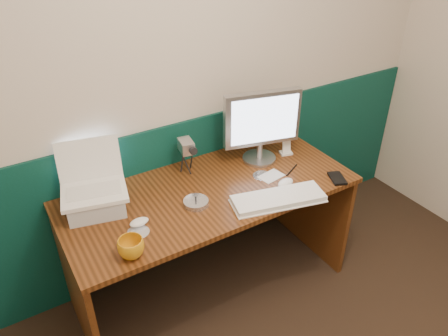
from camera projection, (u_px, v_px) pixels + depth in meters
back_wall at (192, 77)px, 2.42m from camera, size 3.50×0.04×2.50m
wainscot at (197, 189)px, 2.81m from camera, size 3.48×0.02×1.00m
desk at (211, 242)px, 2.57m from camera, size 1.60×0.70×0.75m
laptop_riser at (96, 202)px, 2.19m from camera, size 0.32×0.29×0.09m
laptop at (90, 172)px, 2.10m from camera, size 0.36×0.31×0.26m
monitor at (261, 126)px, 2.52m from camera, size 0.47×0.23×0.45m
keyboard at (278, 199)px, 2.27m from camera, size 0.51×0.27×0.03m
mouse_right at (285, 183)px, 2.39m from camera, size 0.12×0.09×0.04m
mouse_left at (139, 222)px, 2.11m from camera, size 0.10×0.06×0.03m
mug at (131, 248)px, 1.91m from camera, size 0.12×0.12×0.09m
camcorder at (187, 157)px, 2.48m from camera, size 0.11×0.14×0.19m
cd_spindle at (196, 203)px, 2.25m from camera, size 0.13×0.13×0.03m
cd_loose_a at (138, 232)px, 2.07m from camera, size 0.11×0.11×0.00m
cd_loose_b at (262, 176)px, 2.49m from camera, size 0.11×0.11×0.00m
pen at (292, 170)px, 2.53m from camera, size 0.13×0.07×0.01m
papers at (271, 176)px, 2.48m from camera, size 0.15×0.11×0.00m
dock at (286, 153)px, 2.69m from camera, size 0.09×0.07×0.01m
music_player at (286, 146)px, 2.67m from camera, size 0.06×0.04×0.09m
pda at (337, 178)px, 2.45m from camera, size 0.12×0.15×0.01m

